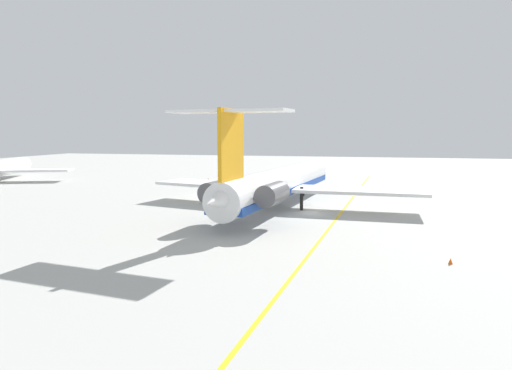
% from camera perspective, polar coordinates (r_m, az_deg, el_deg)
% --- Properties ---
extents(ground, '(298.33, 298.33, 0.00)m').
position_cam_1_polar(ground, '(65.33, 6.88, -3.53)').
color(ground, '#ADADA8').
extents(main_jetliner, '(49.00, 43.40, 14.28)m').
position_cam_1_polar(main_jetliner, '(67.92, 2.86, 0.23)').
color(main_jetliner, white).
rests_on(main_jetliner, ground).
extents(ground_crew_near_nose, '(0.40, 0.28, 1.74)m').
position_cam_1_polar(ground_crew_near_nose, '(98.45, -1.52, 0.64)').
color(ground_crew_near_nose, black).
rests_on(ground_crew_near_nose, ground).
extents(ground_crew_near_tail, '(0.39, 0.28, 1.75)m').
position_cam_1_polar(ground_crew_near_tail, '(96.74, -7.34, 0.48)').
color(ground_crew_near_tail, black).
rests_on(ground_crew_near_tail, ground).
extents(ground_crew_portside, '(0.45, 0.28, 1.78)m').
position_cam_1_polar(ground_crew_portside, '(96.20, -6.11, 0.47)').
color(ground_crew_portside, black).
rests_on(ground_crew_portside, ground).
extents(ground_crew_starboard, '(0.36, 0.26, 1.64)m').
position_cam_1_polar(ground_crew_starboard, '(96.35, -1.67, 0.47)').
color(ground_crew_starboard, black).
rests_on(ground_crew_starboard, ground).
extents(safety_cone_nose, '(0.40, 0.40, 0.55)m').
position_cam_1_polar(safety_cone_nose, '(43.68, 23.54, -8.87)').
color(safety_cone_nose, '#EA590F').
rests_on(safety_cone_nose, ground).
extents(safety_cone_wingtip, '(0.40, 0.40, 0.55)m').
position_cam_1_polar(safety_cone_wingtip, '(93.08, 19.20, -0.60)').
color(safety_cone_wingtip, '#EA590F').
rests_on(safety_cone_wingtip, ground).
extents(taxiway_centreline, '(106.12, 9.00, 0.01)m').
position_cam_1_polar(taxiway_centreline, '(68.74, 11.10, -3.09)').
color(taxiway_centreline, gold).
rests_on(taxiway_centreline, ground).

